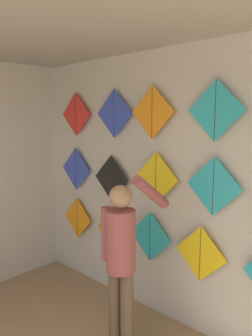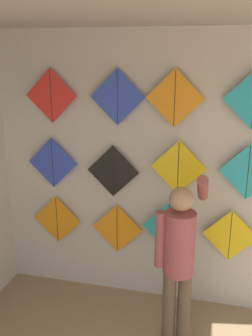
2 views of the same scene
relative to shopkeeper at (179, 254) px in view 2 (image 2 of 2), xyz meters
name	(u,v)px [view 2 (image 2 of 2)]	position (x,y,z in m)	size (l,w,h in m)	color
back_panel	(176,175)	(-0.12, 0.70, 0.48)	(4.56, 0.06, 2.80)	beige
shopkeeper	(179,254)	(0.00, 0.00, 0.00)	(0.41, 0.59, 1.64)	brown
kite_0	(57,220)	(-1.40, 0.61, -0.11)	(0.54, 0.01, 0.54)	orange
kite_1	(117,229)	(-0.71, 0.61, -0.14)	(0.54, 0.01, 0.54)	orange
kite_2	(169,228)	(-0.17, 0.61, -0.06)	(0.54, 0.01, 0.54)	#28B2C6
kite_3	(230,236)	(0.44, 0.61, -0.08)	(0.54, 0.01, 0.54)	yellow
kite_5	(53,163)	(-1.41, 0.61, 0.54)	(0.54, 0.01, 0.54)	blue
kite_6	(113,171)	(-0.75, 0.61, 0.50)	(0.54, 0.01, 0.54)	black
kite_7	(178,168)	(-0.10, 0.61, 0.59)	(0.54, 0.01, 0.54)	yellow
kite_8	(248,172)	(0.55, 0.61, 0.59)	(0.54, 0.01, 0.54)	#28B2C6
kite_10	(51,96)	(-1.38, 0.61, 1.24)	(0.54, 0.01, 0.54)	red
kite_11	(117,97)	(-0.70, 0.61, 1.25)	(0.54, 0.01, 0.54)	blue
kite_12	(175,98)	(-0.15, 0.61, 1.25)	(0.54, 0.01, 0.54)	orange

